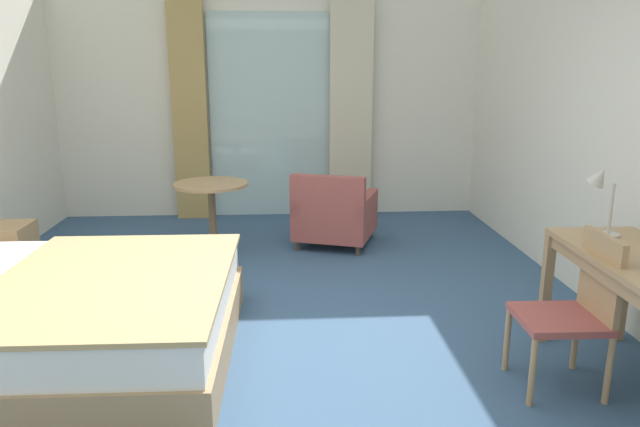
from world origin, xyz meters
TOP-DOWN VIEW (x-y plane):
  - ground at (0.00, 0.00)m, footprint 5.65×7.86m
  - wall_back at (0.00, 3.67)m, footprint 5.25×0.12m
  - balcony_glass_door at (0.01, 3.59)m, footprint 1.46×0.02m
  - curtain_panel_left at (-0.94, 3.49)m, footprint 0.40×0.10m
  - curtain_panel_right at (0.96, 3.49)m, footprint 0.50×0.10m
  - bed at (-1.33, -0.02)m, footprint 2.22×1.90m
  - nightstand at (-2.22, 1.30)m, footprint 0.49×0.42m
  - desk_chair at (1.76, -0.57)m, footprint 0.47×0.44m
  - desk_lamp at (2.08, -0.13)m, footprint 0.20×0.21m
  - armchair_by_window at (0.66, 2.26)m, footprint 0.95×0.99m
  - round_cafe_table at (-0.55, 2.03)m, footprint 0.71×0.71m

SIDE VIEW (x-z plane):
  - ground at x=0.00m, z-range -0.10..0.00m
  - nightstand at x=-2.22m, z-range 0.00..0.52m
  - bed at x=-1.33m, z-range -0.22..0.77m
  - armchair_by_window at x=0.66m, z-range -0.07..0.70m
  - desk_chair at x=1.76m, z-range 0.04..0.94m
  - round_cafe_table at x=-0.55m, z-range 0.17..0.88m
  - desk_lamp at x=2.08m, z-range 0.85..1.29m
  - balcony_glass_door at x=0.01m, z-range 0.00..2.40m
  - curtain_panel_left at x=-0.94m, z-range 0.00..2.56m
  - curtain_panel_right at x=0.96m, z-range 0.00..2.56m
  - wall_back at x=0.00m, z-range 0.00..2.73m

